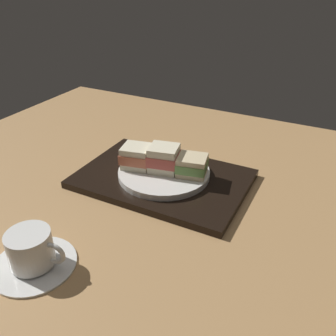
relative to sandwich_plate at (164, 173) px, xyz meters
The scene contains 7 objects.
ground_plane 5.37cm from the sandwich_plate, 168.03° to the right, with size 140.00×100.00×3.00cm, color tan.
serving_tray 1.62cm from the sandwich_plate, 55.22° to the left, with size 39.05×26.35×1.69cm, color black.
sandwich_plate is the anchor object (origin of this frame).
sandwich_near 7.32cm from the sandwich_plate, 168.73° to the right, with size 7.76×7.40×4.48cm.
sandwich_middle 3.79cm from the sandwich_plate, behind, with size 8.03×7.47×6.11cm.
sandwich_far 7.49cm from the sandwich_plate, 11.27° to the left, with size 8.06×7.63×5.28cm.
coffee_cup 35.23cm from the sandwich_plate, 78.48° to the left, with size 14.41×14.41×7.04cm.
Camera 1 is at (-30.58, 65.23, 45.61)cm, focal length 38.46 mm.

